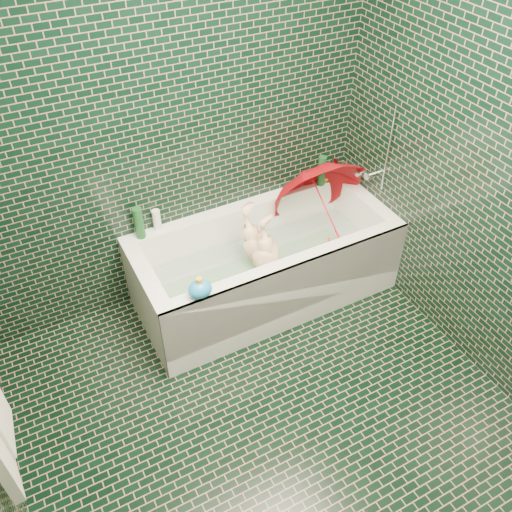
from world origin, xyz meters
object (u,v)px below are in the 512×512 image
child (266,263)px  umbrella (324,206)px  bathtub (266,272)px  rubber_duck (326,177)px  bath_toy (200,289)px

child → umbrella: 0.56m
child → bathtub: bearing=144.4°
bathtub → umbrella: umbrella is taller
bathtub → rubber_duck: 0.82m
child → umbrella: umbrella is taller
bathtub → rubber_duck: (0.65, 0.32, 0.38)m
rubber_duck → bath_toy: bath_toy is taller
umbrella → rubber_duck: umbrella is taller
bathtub → bath_toy: 0.78m
bathtub → child: (-0.01, -0.02, 0.10)m
umbrella → rubber_duck: (0.17, 0.25, 0.04)m
umbrella → bathtub: bearing=-160.5°
umbrella → bath_toy: 1.15m
umbrella → bath_toy: size_ratio=4.14×
umbrella → child: bearing=-158.7°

